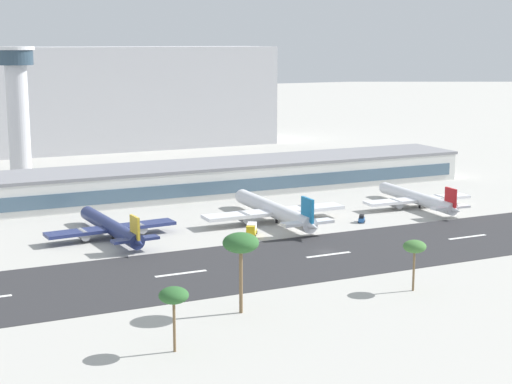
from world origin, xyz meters
The scene contains 16 objects.
ground_plane centered at (0.00, 0.00, 0.00)m, with size 1400.00×1400.00×0.00m, color #B2AFA8.
runway_strip centered at (0.00, -3.16, 0.04)m, with size 800.00×37.38×0.08m, color #2D2D30.
runway_centreline_dash_3 centered at (-38.39, -3.16, 0.09)m, with size 12.00×1.20×0.01m, color white.
runway_centreline_dash_4 centered at (-0.84, -3.16, 0.09)m, with size 12.00×1.20×0.01m, color white.
runway_centreline_dash_5 centered at (41.07, -3.16, 0.09)m, with size 12.00×1.20×0.01m, color white.
terminal_building centered at (3.88, 82.26, 5.22)m, with size 183.94×25.84×10.43m.
control_tower centered at (-52.98, 122.79, 28.47)m, with size 13.34×13.34×48.75m.
distant_hotel_block centered at (9.24, 210.65, 23.92)m, with size 145.24×38.30×47.84m, color #BCBCC1.
airliner_gold_tail_gate_0 centered at (-43.75, 34.31, 2.91)m, with size 34.79×43.72×9.13m.
airliner_blue_tail_gate_1 centered at (3.10, 33.19, 3.33)m, with size 42.34×50.12×10.46m.
airliner_red_tail_gate_2 centered at (51.98, 32.78, 2.84)m, with size 35.87×42.71×8.91m.
service_baggage_tug_0 centered at (25.28, 23.46, 1.05)m, with size 3.21×3.52×2.20m.
service_box_truck_1 centered at (-9.72, 22.02, 1.79)m, with size 5.10×6.39×3.25m.
palm_tree_1 centered at (1.03, -34.67, 9.22)m, with size 4.76×4.76×10.69m.
palm_tree_2 centered at (-36.72, -32.25, 13.43)m, with size 6.85×6.85×15.56m.
palm_tree_3 centered at (-54.47, -45.22, 9.57)m, with size 4.98×4.98×11.10m.
Camera 1 is at (-95.01, -164.61, 50.74)m, focal length 56.16 mm.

